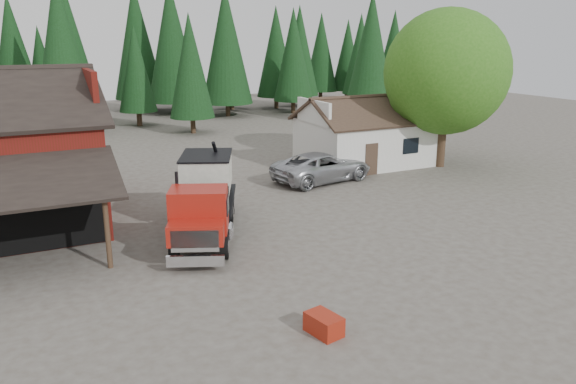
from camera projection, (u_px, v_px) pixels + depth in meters
name	position (u px, v px, depth m)	size (l,w,h in m)	color
ground	(268.00, 262.00, 21.76)	(120.00, 120.00, 0.00)	#4D473D
farmhouse	(365.00, 139.00, 38.04)	(8.60, 6.42, 4.65)	silver
deciduous_tree	(446.00, 77.00, 35.96)	(8.00, 8.00, 10.20)	#382619
conifer_backdrop	(104.00, 120.00, 58.13)	(76.00, 16.00, 16.00)	black
near_pine_b	(190.00, 66.00, 48.67)	(3.96, 3.96, 10.40)	#382619
near_pine_c	(371.00, 53.00, 51.67)	(4.84, 4.84, 12.40)	#382619
near_pine_d	(61.00, 48.00, 47.52)	(5.28, 5.28, 13.40)	#382619
feed_truck	(205.00, 196.00, 24.25)	(5.34, 8.65, 3.81)	black
silver_car	(322.00, 167.00, 33.55)	(2.90, 6.29, 1.75)	#B3B5BB
equip_box	(324.00, 324.00, 16.45)	(0.70, 1.10, 0.60)	maroon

